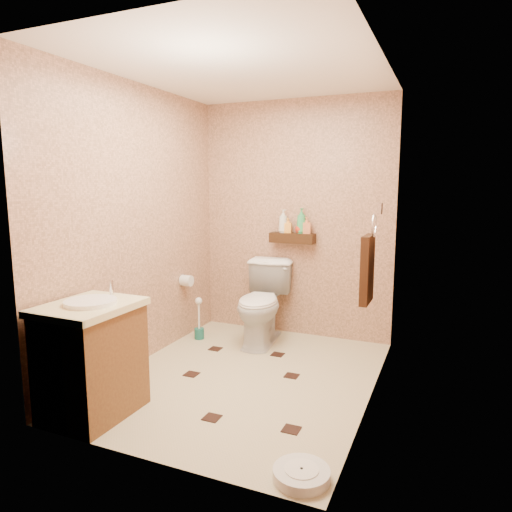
% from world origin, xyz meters
% --- Properties ---
extents(ground, '(2.50, 2.50, 0.00)m').
position_xyz_m(ground, '(0.00, 0.00, 0.00)').
color(ground, '#C0B18D').
rests_on(ground, ground).
extents(wall_back, '(2.00, 0.04, 2.40)m').
position_xyz_m(wall_back, '(0.00, 1.25, 1.20)').
color(wall_back, tan).
rests_on(wall_back, ground).
extents(wall_front, '(2.00, 0.04, 2.40)m').
position_xyz_m(wall_front, '(0.00, -1.25, 1.20)').
color(wall_front, tan).
rests_on(wall_front, ground).
extents(wall_left, '(0.04, 2.50, 2.40)m').
position_xyz_m(wall_left, '(-1.00, 0.00, 1.20)').
color(wall_left, tan).
rests_on(wall_left, ground).
extents(wall_right, '(0.04, 2.50, 2.40)m').
position_xyz_m(wall_right, '(1.00, 0.00, 1.20)').
color(wall_right, tan).
rests_on(wall_right, ground).
extents(ceiling, '(2.00, 2.50, 0.02)m').
position_xyz_m(ceiling, '(0.00, 0.00, 2.40)').
color(ceiling, white).
rests_on(ceiling, wall_back).
extents(wall_shelf, '(0.46, 0.14, 0.10)m').
position_xyz_m(wall_shelf, '(0.00, 1.17, 1.02)').
color(wall_shelf, '#311E0D').
rests_on(wall_shelf, wall_back).
extents(floor_accents, '(1.25, 1.37, 0.01)m').
position_xyz_m(floor_accents, '(0.02, -0.04, 0.00)').
color(floor_accents, black).
rests_on(floor_accents, ground).
extents(toilet, '(0.54, 0.84, 0.80)m').
position_xyz_m(toilet, '(-0.19, 0.83, 0.40)').
color(toilet, white).
rests_on(toilet, ground).
extents(vanity, '(0.53, 0.64, 0.90)m').
position_xyz_m(vanity, '(-0.70, -0.95, 0.40)').
color(vanity, brown).
rests_on(vanity, ground).
extents(bathroom_scale, '(0.32, 0.32, 0.06)m').
position_xyz_m(bathroom_scale, '(0.82, -1.07, 0.03)').
color(bathroom_scale, silver).
rests_on(bathroom_scale, ground).
extents(toilet_brush, '(0.10, 0.10, 0.43)m').
position_xyz_m(toilet_brush, '(-0.82, 0.68, 0.15)').
color(toilet_brush, '#175F56').
rests_on(toilet_brush, ground).
extents(towel_ring, '(0.12, 0.30, 0.76)m').
position_xyz_m(towel_ring, '(0.91, 0.25, 0.95)').
color(towel_ring, silver).
rests_on(towel_ring, wall_right).
extents(toilet_paper, '(0.12, 0.11, 0.12)m').
position_xyz_m(toilet_paper, '(-0.94, 0.65, 0.60)').
color(toilet_paper, silver).
rests_on(toilet_paper, wall_left).
extents(bottle_a, '(0.13, 0.13, 0.24)m').
position_xyz_m(bottle_a, '(-0.10, 1.17, 1.19)').
color(bottle_a, silver).
rests_on(bottle_a, wall_shelf).
extents(bottle_b, '(0.08, 0.08, 0.15)m').
position_xyz_m(bottle_b, '(-0.05, 1.17, 1.15)').
color(bottle_b, '#FFA535').
rests_on(bottle_b, wall_shelf).
extents(bottle_c, '(0.12, 0.12, 0.13)m').
position_xyz_m(bottle_c, '(0.08, 1.17, 1.13)').
color(bottle_c, red).
rests_on(bottle_c, wall_shelf).
extents(bottle_d, '(0.11, 0.11, 0.25)m').
position_xyz_m(bottle_d, '(0.09, 1.17, 1.20)').
color(bottle_d, '#349E5A').
rests_on(bottle_d, wall_shelf).
extents(bottle_e, '(0.10, 0.10, 0.17)m').
position_xyz_m(bottle_e, '(0.15, 1.17, 1.15)').
color(bottle_e, '#DB7949').
rests_on(bottle_e, wall_shelf).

